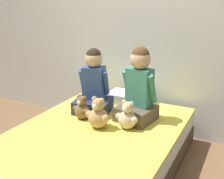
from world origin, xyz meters
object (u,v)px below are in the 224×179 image
teddy_bear_held_by_right_child (127,117)px  pillow_at_headboard (130,98)px  teddy_bear_held_by_left_child (82,109)px  child_on_right (139,88)px  teddy_bear_between_children (98,115)px  child_on_left (94,86)px  bed (91,154)px

teddy_bear_held_by_right_child → pillow_at_headboard: size_ratio=0.54×
teddy_bear_held_by_left_child → pillow_at_headboard: 0.63m
child_on_right → teddy_bear_held_by_right_child: child_on_right is taller
teddy_bear_held_by_left_child → teddy_bear_between_children: 0.25m
pillow_at_headboard → teddy_bear_held_by_left_child: bearing=-112.4°
teddy_bear_held_by_left_child → pillow_at_headboard: (0.24, 0.58, -0.04)m
child_on_left → bed: bearing=-74.4°
pillow_at_headboard → child_on_right: bearing=-56.6°
child_on_left → teddy_bear_held_by_left_child: bearing=-100.1°
child_on_left → pillow_at_headboard: bearing=43.6°
child_on_right → pillow_at_headboard: bearing=133.0°
bed → teddy_bear_held_by_right_child: (0.23, 0.25, 0.30)m
teddy_bear_between_children → pillow_at_headboard: 0.68m
bed → teddy_bear_held_by_left_child: teddy_bear_held_by_left_child is taller
teddy_bear_held_by_left_child → teddy_bear_between_children: (0.23, -0.10, 0.02)m
teddy_bear_held_by_left_child → bed: bearing=-36.9°
teddy_bear_held_by_right_child → teddy_bear_between_children: bearing=-149.9°
child_on_right → teddy_bear_between_children: (-0.24, -0.33, -0.18)m
child_on_left → child_on_right: (0.48, 0.00, 0.04)m
teddy_bear_held_by_left_child → teddy_bear_held_by_right_child: teddy_bear_held_by_right_child is taller
child_on_left → child_on_right: child_on_right is taller
teddy_bear_held_by_right_child → pillow_at_headboard: (-0.23, 0.58, -0.05)m
teddy_bear_held_by_left_child → teddy_bear_between_children: size_ratio=0.82×
child_on_left → child_on_right: 0.48m
teddy_bear_held_by_right_child → teddy_bear_held_by_left_child: bearing=-173.4°
teddy_bear_held_by_right_child → child_on_right: bearing=95.2°
child_on_left → pillow_at_headboard: 0.47m
child_on_right → teddy_bear_held_by_left_child: bearing=-144.3°
child_on_right → pillow_at_headboard: size_ratio=1.45×
teddy_bear_held_by_left_child → pillow_at_headboard: size_ratio=0.49×
pillow_at_headboard → bed: bearing=-90.0°
child_on_left → child_on_right: size_ratio=0.92×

